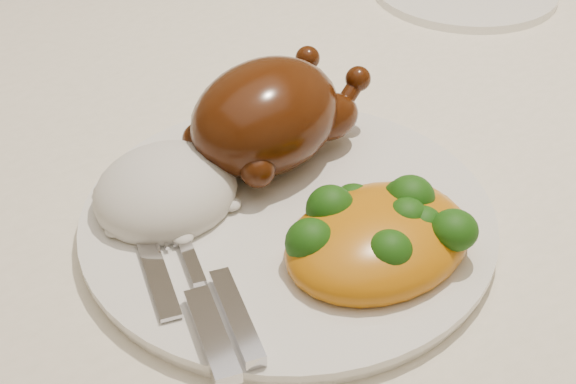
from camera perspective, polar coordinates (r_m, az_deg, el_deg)
dining_table at (r=0.81m, az=-0.82°, el=-0.07°), size 1.60×0.90×0.76m
tablecloth at (r=0.76m, az=-0.87°, el=4.29°), size 1.73×1.03×0.18m
dinner_plate at (r=0.60m, az=0.00°, el=-2.00°), size 0.38×0.38×0.01m
roast_chicken at (r=0.63m, az=-1.34°, el=5.55°), size 0.18×0.13×0.09m
rice_mound at (r=0.61m, az=-8.67°, el=0.02°), size 0.14×0.13×0.06m
mac_and_cheese at (r=0.56m, az=6.73°, el=-2.97°), size 0.15×0.12×0.06m
cutlery at (r=0.53m, az=-6.06°, el=-7.67°), size 0.06×0.19×0.01m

